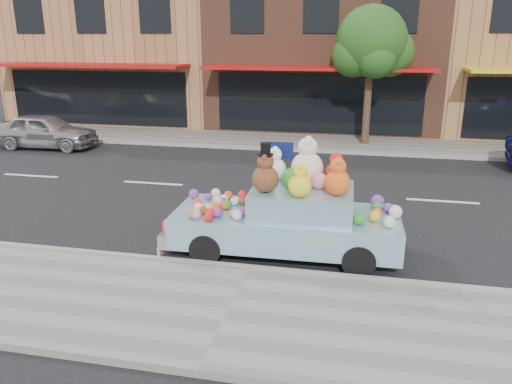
# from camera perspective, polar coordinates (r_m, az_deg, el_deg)

# --- Properties ---
(ground) EXTENTS (120.00, 120.00, 0.00)m
(ground) POSITION_cam_1_polar(r_m,az_deg,el_deg) (13.73, 3.85, 0.02)
(ground) COLOR black
(ground) RESTS_ON ground
(near_sidewalk) EXTENTS (60.00, 3.00, 0.12)m
(near_sidewalk) POSITION_cam_1_polar(r_m,az_deg,el_deg) (7.85, -3.16, -13.55)
(near_sidewalk) COLOR gray
(near_sidewalk) RESTS_ON ground
(far_sidewalk) EXTENTS (60.00, 3.00, 0.12)m
(far_sidewalk) POSITION_cam_1_polar(r_m,az_deg,el_deg) (19.98, 6.54, 5.63)
(far_sidewalk) COLOR gray
(far_sidewalk) RESTS_ON ground
(near_kerb) EXTENTS (60.00, 0.12, 0.13)m
(near_kerb) POSITION_cam_1_polar(r_m,az_deg,el_deg) (9.12, -0.70, -8.79)
(near_kerb) COLOR gray
(near_kerb) RESTS_ON ground
(far_kerb) EXTENTS (60.00, 0.12, 0.13)m
(far_kerb) POSITION_cam_1_polar(r_m,az_deg,el_deg) (18.52, 6.08, 4.73)
(far_kerb) COLOR gray
(far_kerb) RESTS_ON ground
(storefront_left) EXTENTS (10.00, 9.80, 7.30)m
(storefront_left) POSITION_cam_1_polar(r_m,az_deg,el_deg) (27.61, -13.93, 15.97)
(storefront_left) COLOR #A46F44
(storefront_left) RESTS_ON ground
(storefront_mid) EXTENTS (10.00, 9.80, 7.30)m
(storefront_mid) POSITION_cam_1_polar(r_m,az_deg,el_deg) (25.03, 8.12, 16.19)
(storefront_mid) COLOR brown
(storefront_mid) RESTS_ON ground
(street_tree) EXTENTS (3.00, 2.70, 5.22)m
(street_tree) POSITION_cam_1_polar(r_m,az_deg,el_deg) (19.54, 13.09, 15.79)
(street_tree) COLOR #38281C
(street_tree) RESTS_ON ground
(car_silver) EXTENTS (3.88, 1.63, 1.31)m
(car_silver) POSITION_cam_1_polar(r_m,az_deg,el_deg) (20.64, -22.92, 6.44)
(car_silver) COLOR #9D9DA1
(car_silver) RESTS_ON ground
(art_car) EXTENTS (4.53, 1.87, 2.27)m
(art_car) POSITION_cam_1_polar(r_m,az_deg,el_deg) (9.64, 3.68, -2.55)
(art_car) COLOR black
(art_car) RESTS_ON ground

